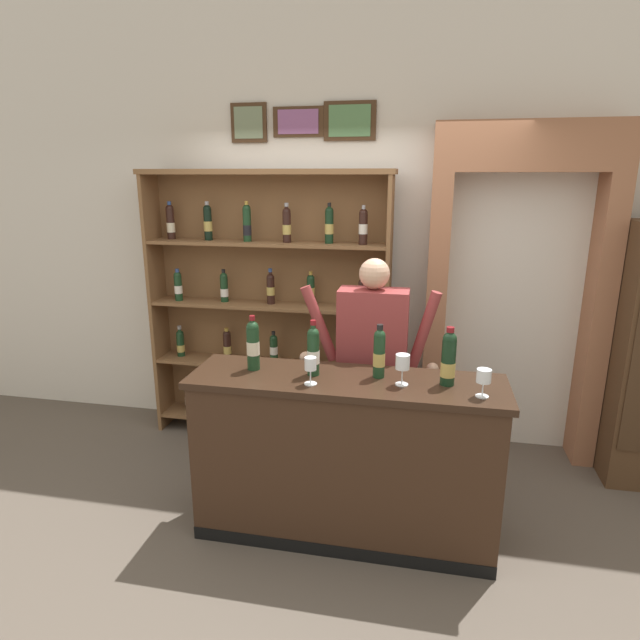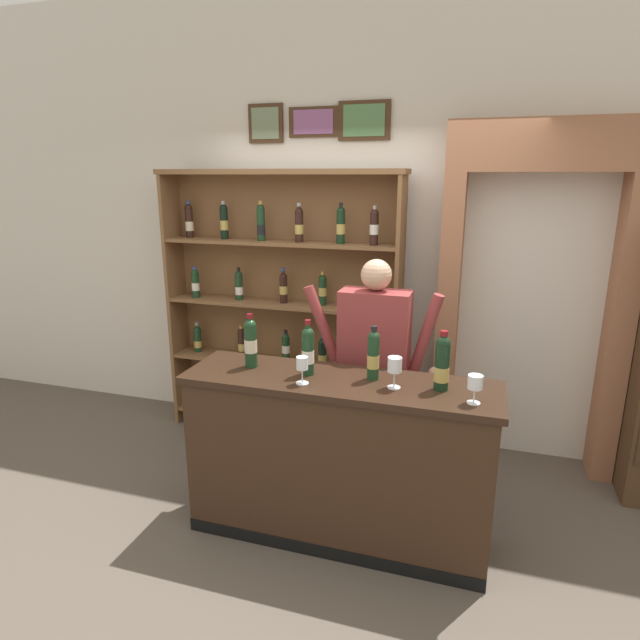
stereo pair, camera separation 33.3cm
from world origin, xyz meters
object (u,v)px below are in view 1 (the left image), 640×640
Objects in this scene: wine_shelf at (269,301)px; wine_glass_left at (403,363)px; wine_glass_center at (484,377)px; tasting_bottle_bianco at (379,353)px; tasting_bottle_rosso at (449,358)px; shopkeeper at (372,353)px; wine_glass_spare at (310,365)px; tasting_bottle_grappa at (313,350)px; tasting_bottle_riserva at (253,344)px; tasting_counter at (345,458)px.

wine_glass_left is (1.14, -1.24, -0.01)m from wine_shelf.
wine_glass_center is at bearing -40.27° from wine_shelf.
tasting_bottle_bianco is at bearing 162.65° from wine_glass_center.
tasting_bottle_rosso reaches higher than wine_glass_center.
shopkeeper is at bearing 134.93° from tasting_bottle_rosso.
wine_glass_spare is 0.51m from wine_glass_left.
wine_shelf is 1.33× the size of shopkeeper.
tasting_bottle_rosso reaches higher than wine_glass_left.
shopkeeper is 0.89m from wine_glass_center.
wine_glass_spare is (0.01, -0.15, -0.04)m from tasting_bottle_grappa.
tasting_bottle_riserva is at bearing -146.11° from shopkeeper.
wine_shelf is 2.05m from wine_glass_center.
wine_glass_left is (-0.42, 0.08, 0.02)m from wine_glass_center.
tasting_bottle_grappa is (-0.20, 0.02, 0.66)m from tasting_counter.
tasting_bottle_rosso is at bearing -0.07° from tasting_bottle_grappa.
shopkeeper is at bearing 100.83° from tasting_bottle_bianco.
wine_glass_spare is at bearing -114.65° from shopkeeper.
wine_glass_left is at bearing 10.45° from wine_glass_spare.
tasting_bottle_rosso is at bearing -45.07° from shopkeeper.
tasting_bottle_grappa is 0.38m from tasting_bottle_bianco.
tasting_bottle_grappa is 0.99× the size of tasting_bottle_rosso.
shopkeeper is (0.92, -0.72, -0.15)m from wine_shelf.
wine_shelf is 1.60m from tasting_counter.
tasting_bottle_riserva is 1.00× the size of tasting_bottle_rosso.
tasting_counter is 0.71m from wine_glass_left.
tasting_counter is 10.31× the size of wine_glass_left.
tasting_bottle_rosso is (1.13, -0.02, -0.00)m from tasting_bottle_riserva.
tasting_bottle_bianco reaches higher than wine_glass_spare.
tasting_bottle_rosso reaches higher than wine_glass_spare.
tasting_bottle_grappa is at bearing 95.60° from wine_glass_spare.
tasting_bottle_grappa is at bearing -62.36° from wine_shelf.
wine_glass_left is (-0.25, -0.05, -0.03)m from tasting_bottle_rosso.
shopkeeper is 4.94× the size of tasting_bottle_riserva.
wine_shelf reaches higher than tasting_bottle_bianco.
wine_shelf is 1.48m from wine_glass_spare.
wine_glass_center is (0.64, -0.60, 0.11)m from shopkeeper.
tasting_bottle_riserva is 0.42m from wine_glass_spare.
wine_glass_spare is (-0.18, -0.12, 0.62)m from tasting_counter.
shopkeeper is 0.68m from wine_glass_spare.
tasting_bottle_grappa is 1.05× the size of tasting_bottle_bianco.
tasting_bottle_bianco is at bearing 5.95° from tasting_bottle_grappa.
tasting_bottle_bianco is (0.18, 0.06, 0.66)m from tasting_counter.
tasting_bottle_grappa is at bearing 174.02° from wine_glass_left.
tasting_counter is 5.79× the size of tasting_bottle_bianco.
wine_glass_center is (0.74, -0.11, 0.62)m from tasting_counter.
tasting_bottle_bianco is (1.00, -1.15, 0.01)m from wine_shelf.
wine_glass_spare is (0.64, -1.33, -0.03)m from wine_shelf.
wine_shelf reaches higher than shopkeeper.
tasting_bottle_grappa reaches higher than wine_glass_spare.
wine_shelf is 1.19m from tasting_bottle_riserva.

